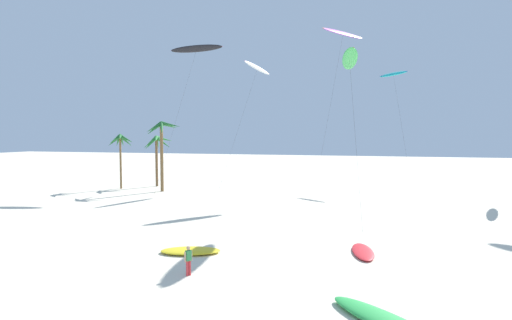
% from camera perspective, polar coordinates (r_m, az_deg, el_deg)
% --- Properties ---
extents(palm_tree_0, '(3.83, 3.90, 7.88)m').
position_cam_1_polar(palm_tree_0, '(61.34, -18.49, 2.34)').
color(palm_tree_0, brown).
rests_on(palm_tree_0, ground).
extents(palm_tree_1, '(5.22, 4.76, 9.59)m').
position_cam_1_polar(palm_tree_1, '(56.84, -13.07, 3.44)').
color(palm_tree_1, brown).
rests_on(palm_tree_1, ground).
extents(palm_tree_2, '(4.54, 4.74, 7.65)m').
position_cam_1_polar(palm_tree_2, '(62.81, -13.72, 2.02)').
color(palm_tree_2, brown).
rests_on(palm_tree_2, ground).
extents(flying_kite_0, '(7.46, 10.02, 21.26)m').
position_cam_1_polar(flying_kite_0, '(62.33, -8.31, 15.19)').
color(flying_kite_0, black).
rests_on(flying_kite_0, ground).
extents(flying_kite_4, '(5.93, 8.39, 21.86)m').
position_cam_1_polar(flying_kite_4, '(57.74, 12.11, 16.96)').
color(flying_kite_4, purple).
rests_on(flying_kite_4, ground).
extents(flying_kite_5, '(2.70, 8.83, 15.07)m').
position_cam_1_polar(flying_kite_5, '(38.23, 12.99, 13.57)').
color(flying_kite_5, green).
rests_on(flying_kite_5, ground).
extents(flying_kite_6, '(5.04, 10.32, 18.69)m').
position_cam_1_polar(flying_kite_6, '(61.96, 0.20, 12.77)').
color(flying_kite_6, white).
rests_on(flying_kite_6, ground).
extents(flying_kite_7, '(4.53, 11.46, 17.58)m').
position_cam_1_polar(flying_kite_7, '(66.59, 18.71, 11.33)').
color(flying_kite_7, '#19B2B7').
rests_on(flying_kite_7, ground).
extents(grounded_kite_0, '(1.95, 4.19, 0.24)m').
position_cam_1_polar(grounded_kite_0, '(27.95, 14.75, -12.30)').
color(grounded_kite_0, red).
rests_on(grounded_kite_0, ground).
extents(grounded_kite_1, '(4.27, 2.93, 0.29)m').
position_cam_1_polar(grounded_kite_1, '(27.50, -9.17, -12.44)').
color(grounded_kite_1, yellow).
rests_on(grounded_kite_1, ground).
extents(person_near_left, '(0.32, 0.46, 1.64)m').
position_cam_1_polar(person_near_left, '(23.14, -9.46, -13.59)').
color(person_near_left, red).
rests_on(person_near_left, ground).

